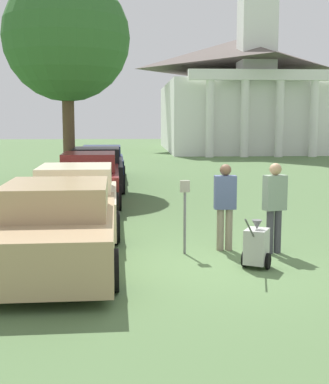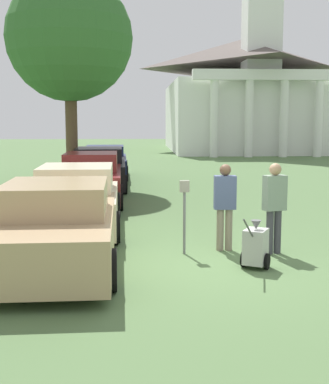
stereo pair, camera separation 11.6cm
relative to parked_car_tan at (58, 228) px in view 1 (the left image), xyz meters
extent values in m
plane|color=#517042|center=(2.65, -0.09, -0.69)|extent=(120.00, 120.00, 0.00)
cube|color=tan|center=(0.00, 0.04, -0.12)|extent=(2.07, 4.89, 0.79)
cube|color=tan|center=(0.00, -0.16, 0.54)|extent=(1.76, 2.08, 0.53)
cylinder|color=black|center=(-0.99, 1.51, -0.37)|extent=(0.20, 0.66, 0.65)
cylinder|color=black|center=(0.90, 1.56, -0.37)|extent=(0.20, 0.66, 0.65)
cylinder|color=black|center=(0.99, -1.43, -0.37)|extent=(0.20, 0.66, 0.65)
cube|color=beige|center=(0.00, 3.18, -0.13)|extent=(1.97, 4.70, 0.76)
cube|color=beige|center=(0.00, 2.99, 0.54)|extent=(1.67, 2.00, 0.57)
cylinder|color=black|center=(-0.94, 4.59, -0.36)|extent=(0.20, 0.67, 0.67)
cylinder|color=black|center=(0.86, 4.64, -0.36)|extent=(0.20, 0.67, 0.67)
cylinder|color=black|center=(-0.86, 1.71, -0.36)|extent=(0.20, 0.67, 0.67)
cylinder|color=black|center=(0.94, 1.76, -0.36)|extent=(0.20, 0.67, 0.67)
cube|color=maroon|center=(0.00, 7.17, -0.08)|extent=(1.90, 4.80, 0.81)
cube|color=maroon|center=(0.00, 6.98, 0.60)|extent=(1.61, 2.04, 0.53)
cylinder|color=black|center=(-0.91, 8.62, -0.32)|extent=(0.20, 0.76, 0.75)
cylinder|color=black|center=(0.82, 8.67, -0.32)|extent=(0.20, 0.76, 0.75)
cylinder|color=black|center=(-0.82, 5.68, -0.32)|extent=(0.20, 0.76, 0.75)
cylinder|color=black|center=(0.90, 5.73, -0.32)|extent=(0.20, 0.76, 0.75)
cube|color=black|center=(0.00, 10.64, -0.10)|extent=(2.02, 5.26, 0.83)
cube|color=black|center=(0.00, 10.44, 0.57)|extent=(1.71, 2.23, 0.51)
cylinder|color=black|center=(-0.97, 12.23, -0.36)|extent=(0.20, 0.67, 0.66)
cylinder|color=black|center=(0.87, 12.29, -0.36)|extent=(0.20, 0.67, 0.66)
cylinder|color=black|center=(-0.87, 9.00, -0.36)|extent=(0.20, 0.67, 0.66)
cylinder|color=black|center=(0.96, 9.06, -0.36)|extent=(0.20, 0.67, 0.66)
cube|color=#19234C|center=(0.00, 14.19, -0.15)|extent=(1.95, 4.72, 0.73)
cube|color=#19234C|center=(0.00, 14.00, 0.47)|extent=(1.65, 2.01, 0.51)
cylinder|color=black|center=(-0.93, 15.61, -0.36)|extent=(0.20, 0.67, 0.66)
cylinder|color=black|center=(0.85, 15.66, -0.36)|extent=(0.20, 0.67, 0.66)
cylinder|color=black|center=(-0.85, 12.72, -0.36)|extent=(0.20, 0.67, 0.66)
cylinder|color=black|center=(0.93, 12.77, -0.36)|extent=(0.20, 0.67, 0.66)
cylinder|color=slate|center=(2.28, 0.74, -0.09)|extent=(0.05, 0.05, 1.20)
cube|color=gray|center=(2.28, 0.74, 0.61)|extent=(0.18, 0.09, 0.22)
cylinder|color=gray|center=(3.18, 0.98, -0.28)|extent=(0.14, 0.14, 0.83)
cylinder|color=gray|center=(3.01, 0.98, -0.28)|extent=(0.14, 0.14, 0.83)
cube|color=#4C597F|center=(3.10, 0.98, 0.46)|extent=(0.42, 0.23, 0.65)
sphere|color=brown|center=(3.10, 0.98, 0.90)|extent=(0.22, 0.22, 0.22)
cylinder|color=#3F3F47|center=(4.08, 0.71, -0.27)|extent=(0.14, 0.14, 0.84)
cylinder|color=#3F3F47|center=(3.91, 0.66, -0.27)|extent=(0.14, 0.14, 0.84)
cube|color=gray|center=(4.00, 0.68, 0.49)|extent=(0.46, 0.33, 0.67)
sphere|color=tan|center=(4.00, 0.68, 0.93)|extent=(0.23, 0.23, 0.23)
cube|color=#B2B2AD|center=(3.43, -0.31, -0.31)|extent=(0.52, 0.56, 0.60)
cone|color=#59595B|center=(3.43, -0.31, 0.07)|extent=(0.18, 0.18, 0.16)
cylinder|color=#4C4C4C|center=(3.21, -0.72, 0.09)|extent=(0.30, 0.54, 0.43)
cylinder|color=black|center=(3.24, -0.21, -0.55)|extent=(0.17, 0.27, 0.28)
cylinder|color=black|center=(3.61, -0.40, -0.55)|extent=(0.17, 0.27, 0.28)
cube|color=white|center=(10.11, 35.26, 2.00)|extent=(11.82, 16.09, 5.40)
pyramid|color=#564C47|center=(10.11, 35.26, 7.13)|extent=(12.06, 16.41, 2.43)
cylinder|color=white|center=(6.56, 26.61, 1.87)|extent=(0.56, 0.56, 5.13)
cylinder|color=white|center=(8.92, 26.61, 1.87)|extent=(0.56, 0.56, 5.13)
cylinder|color=white|center=(11.29, 26.61, 1.87)|extent=(0.56, 0.56, 5.13)
cylinder|color=white|center=(13.65, 26.61, 1.87)|extent=(0.56, 0.56, 5.13)
cube|color=white|center=(10.11, 26.61, 4.78)|extent=(10.05, 0.70, 0.70)
cylinder|color=brown|center=(-1.03, 10.87, 1.07)|extent=(0.44, 0.44, 3.54)
sphere|color=#33662D|center=(-1.03, 10.87, 4.80)|extent=(4.60, 4.60, 4.60)
camera|label=1|loc=(1.28, -9.21, 1.88)|focal=50.00mm
camera|label=2|loc=(1.39, -9.22, 1.88)|focal=50.00mm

